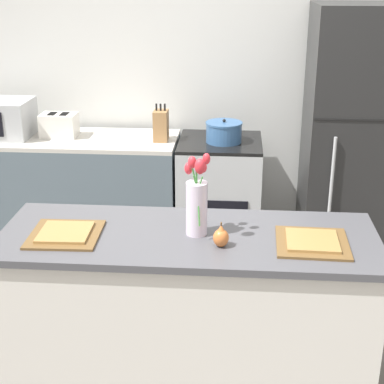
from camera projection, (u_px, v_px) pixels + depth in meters
The scene contains 12 objects.
back_wall at pixel (210, 68), 4.47m from camera, with size 5.20×0.08×2.70m.
kitchen_island at pixel (188, 315), 2.94m from camera, with size 1.80×0.66×0.89m.
back_counter at pixel (68, 193), 4.50m from camera, with size 1.68×0.60×0.89m.
stove_range at pixel (219, 198), 4.42m from camera, with size 0.60×0.61×0.89m.
refrigerator at pixel (354, 139), 4.18m from camera, with size 0.68×0.67×1.85m.
flower_vase at pixel (197, 202), 2.73m from camera, with size 0.12×0.17×0.40m.
pear_figurine at pixel (221, 237), 2.65m from camera, with size 0.07×0.07×0.12m.
plate_setting_left at pixel (65, 234), 2.76m from camera, with size 0.34×0.34×0.02m.
plate_setting_right at pixel (312, 242), 2.68m from camera, with size 0.34×0.34×0.02m.
toaster at pixel (59, 125), 4.34m from camera, with size 0.28×0.18×0.17m.
cooking_pot at pixel (224, 132), 4.20m from camera, with size 0.26×0.26×0.17m.
knife_block at pixel (161, 125), 4.22m from camera, with size 0.10×0.14×0.27m.
Camera 1 is at (0.22, -2.51, 2.07)m, focal length 55.00 mm.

